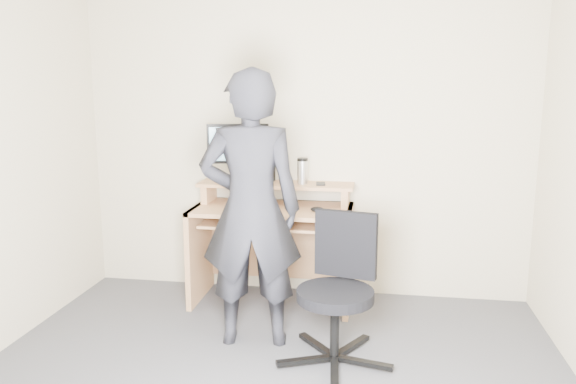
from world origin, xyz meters
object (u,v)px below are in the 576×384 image
(monitor, at_px, (238,147))
(office_chair, at_px, (339,284))
(desk, at_px, (274,231))
(person, at_px, (251,210))

(monitor, distance_m, office_chair, 1.50)
(desk, xyz_separation_m, monitor, (-0.30, 0.08, 0.63))
(monitor, relative_size, office_chair, 0.53)
(monitor, bearing_deg, desk, -30.39)
(desk, height_order, office_chair, desk)
(office_chair, bearing_deg, monitor, 144.11)
(office_chair, height_order, person, person)
(desk, relative_size, office_chair, 1.37)
(monitor, xyz_separation_m, person, (0.29, -0.85, -0.30))
(monitor, bearing_deg, office_chair, -64.05)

